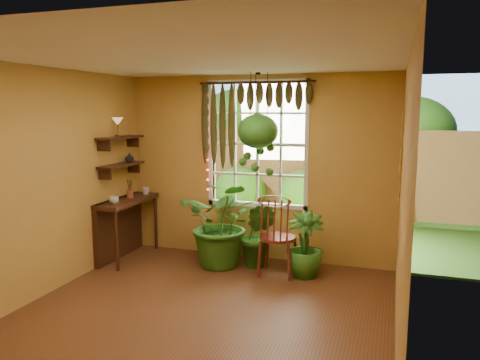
% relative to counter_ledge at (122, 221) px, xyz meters
% --- Properties ---
extents(floor, '(4.50, 4.50, 0.00)m').
position_rel_counter_ledge_xyz_m(floor, '(1.91, -1.60, -0.55)').
color(floor, brown).
rests_on(floor, ground).
extents(ceiling, '(4.50, 4.50, 0.00)m').
position_rel_counter_ledge_xyz_m(ceiling, '(1.91, -1.60, 2.15)').
color(ceiling, white).
rests_on(ceiling, wall_back).
extents(wall_back, '(4.00, 0.00, 4.00)m').
position_rel_counter_ledge_xyz_m(wall_back, '(1.91, 0.65, 0.80)').
color(wall_back, '#C28942').
rests_on(wall_back, floor).
extents(wall_left, '(0.00, 4.50, 4.50)m').
position_rel_counter_ledge_xyz_m(wall_left, '(-0.09, -1.60, 0.80)').
color(wall_left, '#C28942').
rests_on(wall_left, floor).
extents(wall_right, '(0.00, 4.50, 4.50)m').
position_rel_counter_ledge_xyz_m(wall_right, '(3.91, -1.60, 0.80)').
color(wall_right, '#C28942').
rests_on(wall_right, floor).
extents(window, '(1.52, 0.10, 1.86)m').
position_rel_counter_ledge_xyz_m(window, '(1.91, 0.68, 1.15)').
color(window, white).
rests_on(window, wall_back).
extents(valance_vine, '(1.70, 0.12, 1.10)m').
position_rel_counter_ledge_xyz_m(valance_vine, '(1.82, 0.56, 1.73)').
color(valance_vine, '#3A1B0F').
rests_on(valance_vine, window).
extents(string_lights, '(0.03, 0.03, 1.54)m').
position_rel_counter_ledge_xyz_m(string_lights, '(1.15, 0.59, 1.20)').
color(string_lights, '#FF2633').
rests_on(string_lights, window).
extents(wall_plates, '(0.04, 0.32, 1.10)m').
position_rel_counter_ledge_xyz_m(wall_plates, '(3.89, 0.19, 1.00)').
color(wall_plates, beige).
rests_on(wall_plates, wall_right).
extents(counter_ledge, '(0.40, 1.20, 0.90)m').
position_rel_counter_ledge_xyz_m(counter_ledge, '(0.00, 0.00, 0.00)').
color(counter_ledge, '#3A1B0F').
rests_on(counter_ledge, floor).
extents(shelf_lower, '(0.25, 0.90, 0.04)m').
position_rel_counter_ledge_xyz_m(shelf_lower, '(0.03, 0.00, 0.85)').
color(shelf_lower, '#3A1B0F').
rests_on(shelf_lower, wall_left).
extents(shelf_upper, '(0.25, 0.90, 0.04)m').
position_rel_counter_ledge_xyz_m(shelf_upper, '(0.03, 0.00, 1.25)').
color(shelf_upper, '#3A1B0F').
rests_on(shelf_upper, wall_left).
extents(backyard, '(14.00, 10.00, 12.00)m').
position_rel_counter_ledge_xyz_m(backyard, '(2.15, 5.27, 0.73)').
color(backyard, '#2B5B1A').
rests_on(backyard, ground).
extents(windsor_chair, '(0.48, 0.51, 1.28)m').
position_rel_counter_ledge_xyz_m(windsor_chair, '(2.39, 0.01, -0.18)').
color(windsor_chair, maroon).
rests_on(windsor_chair, floor).
extents(potted_plant_left, '(1.19, 1.05, 1.26)m').
position_rel_counter_ledge_xyz_m(potted_plant_left, '(1.58, 0.10, 0.08)').
color(potted_plant_left, '#1F5216').
rests_on(potted_plant_left, floor).
extents(potted_plant_mid, '(0.52, 0.43, 0.93)m').
position_rel_counter_ledge_xyz_m(potted_plant_mid, '(2.05, 0.22, -0.09)').
color(potted_plant_mid, '#1F5216').
rests_on(potted_plant_mid, floor).
extents(potted_plant_right, '(0.62, 0.62, 0.87)m').
position_rel_counter_ledge_xyz_m(potted_plant_right, '(2.75, 0.06, -0.12)').
color(potted_plant_right, '#1F5216').
rests_on(potted_plant_right, floor).
extents(hanging_basket, '(0.56, 0.56, 1.41)m').
position_rel_counter_ledge_xyz_m(hanging_basket, '(2.03, 0.27, 1.31)').
color(hanging_basket, black).
rests_on(hanging_basket, ceiling).
extents(cup_a, '(0.15, 0.15, 0.11)m').
position_rel_counter_ledge_xyz_m(cup_a, '(0.13, -0.37, 0.40)').
color(cup_a, silver).
rests_on(cup_a, counter_ledge).
extents(cup_b, '(0.13, 0.13, 0.11)m').
position_rel_counter_ledge_xyz_m(cup_b, '(0.19, 0.41, 0.40)').
color(cup_b, beige).
rests_on(cup_b, counter_ledge).
extents(brush_jar, '(0.10, 0.10, 0.35)m').
position_rel_counter_ledge_xyz_m(brush_jar, '(0.11, 0.08, 0.49)').
color(brush_jar, '#994A2C').
rests_on(brush_jar, counter_ledge).
extents(shelf_vase, '(0.15, 0.15, 0.14)m').
position_rel_counter_ledge_xyz_m(shelf_vase, '(0.04, 0.22, 0.94)').
color(shelf_vase, '#B2AD99').
rests_on(shelf_vase, shelf_lower).
extents(tiffany_lamp, '(0.16, 0.16, 0.27)m').
position_rel_counter_ledge_xyz_m(tiffany_lamp, '(0.05, -0.08, 1.47)').
color(tiffany_lamp, brown).
rests_on(tiffany_lamp, shelf_upper).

